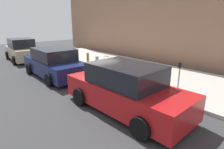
{
  "coord_description": "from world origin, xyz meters",
  "views": [
    {
      "loc": [
        -8.66,
        6.02,
        3.01
      ],
      "look_at": [
        -2.46,
        0.56,
        0.61
      ],
      "focal_mm": 29.5,
      "sensor_mm": 36.0,
      "label": 1
    }
  ],
  "objects_px": {
    "suitcase_teal_6": "(107,66)",
    "parked_car_red_0": "(125,89)",
    "suitcase_maroon_0": "(157,79)",
    "suitcase_red_4": "(121,70)",
    "parking_meter": "(179,73)",
    "suitcase_navy_2": "(136,75)",
    "fire_hydrant": "(97,62)",
    "parked_car_navy_1": "(54,63)",
    "suitcase_silver_1": "(146,78)",
    "bollard_post": "(88,60)",
    "suitcase_black_3": "(128,72)",
    "parked_car_beige_2": "(22,50)",
    "suitcase_olive_5": "(113,68)"
  },
  "relations": [
    {
      "from": "suitcase_teal_6",
      "to": "parked_car_red_0",
      "type": "xyz_separation_m",
      "value": [
        -3.86,
        2.4,
        0.27
      ]
    },
    {
      "from": "suitcase_maroon_0",
      "to": "parked_car_red_0",
      "type": "relative_size",
      "value": 0.17
    },
    {
      "from": "suitcase_red_4",
      "to": "parked_car_red_0",
      "type": "height_order",
      "value": "parked_car_red_0"
    },
    {
      "from": "parking_meter",
      "to": "suitcase_navy_2",
      "type": "bearing_deg",
      "value": 6.69
    },
    {
      "from": "fire_hydrant",
      "to": "parked_car_navy_1",
      "type": "distance_m",
      "value": 2.54
    },
    {
      "from": "parked_car_navy_1",
      "to": "suitcase_silver_1",
      "type": "bearing_deg",
      "value": -151.62
    },
    {
      "from": "suitcase_red_4",
      "to": "fire_hydrant",
      "type": "distance_m",
      "value": 2.04
    },
    {
      "from": "suitcase_silver_1",
      "to": "bollard_post",
      "type": "bearing_deg",
      "value": 2.2
    },
    {
      "from": "suitcase_black_3",
      "to": "parking_meter",
      "type": "xyz_separation_m",
      "value": [
        -2.7,
        -0.21,
        0.48
      ]
    },
    {
      "from": "suitcase_silver_1",
      "to": "suitcase_red_4",
      "type": "bearing_deg",
      "value": -1.38
    },
    {
      "from": "suitcase_silver_1",
      "to": "suitcase_teal_6",
      "type": "distance_m",
      "value": 2.8
    },
    {
      "from": "suitcase_black_3",
      "to": "parked_car_navy_1",
      "type": "bearing_deg",
      "value": 36.16
    },
    {
      "from": "parked_car_beige_2",
      "to": "parked_car_navy_1",
      "type": "bearing_deg",
      "value": -180.0
    },
    {
      "from": "bollard_post",
      "to": "parked_car_navy_1",
      "type": "distance_m",
      "value": 2.27
    },
    {
      "from": "parking_meter",
      "to": "bollard_post",
      "type": "bearing_deg",
      "value": 3.76
    },
    {
      "from": "parked_car_red_0",
      "to": "parked_car_beige_2",
      "type": "xyz_separation_m",
      "value": [
        11.48,
        0.0,
        0.02
      ]
    },
    {
      "from": "suitcase_silver_1",
      "to": "bollard_post",
      "type": "distance_m",
      "value": 4.54
    },
    {
      "from": "suitcase_maroon_0",
      "to": "suitcase_olive_5",
      "type": "relative_size",
      "value": 0.98
    },
    {
      "from": "suitcase_black_3",
      "to": "bollard_post",
      "type": "relative_size",
      "value": 1.02
    },
    {
      "from": "suitcase_maroon_0",
      "to": "parked_car_red_0",
      "type": "bearing_deg",
      "value": 100.61
    },
    {
      "from": "suitcase_maroon_0",
      "to": "fire_hydrant",
      "type": "distance_m",
      "value": 4.35
    },
    {
      "from": "suitcase_navy_2",
      "to": "parking_meter",
      "type": "bearing_deg",
      "value": -173.31
    },
    {
      "from": "suitcase_silver_1",
      "to": "parked_car_red_0",
      "type": "bearing_deg",
      "value": 113.37
    },
    {
      "from": "suitcase_silver_1",
      "to": "suitcase_black_3",
      "type": "bearing_deg",
      "value": -0.78
    },
    {
      "from": "suitcase_maroon_0",
      "to": "parked_car_navy_1",
      "type": "bearing_deg",
      "value": 26.02
    },
    {
      "from": "suitcase_black_3",
      "to": "parked_car_beige_2",
      "type": "height_order",
      "value": "parked_car_beige_2"
    },
    {
      "from": "suitcase_silver_1",
      "to": "parked_car_red_0",
      "type": "height_order",
      "value": "parked_car_red_0"
    },
    {
      "from": "suitcase_maroon_0",
      "to": "bollard_post",
      "type": "relative_size",
      "value": 0.84
    },
    {
      "from": "fire_hydrant",
      "to": "parked_car_beige_2",
      "type": "bearing_deg",
      "value": 19.92
    },
    {
      "from": "parked_car_red_0",
      "to": "suitcase_olive_5",
      "type": "bearing_deg",
      "value": -35.56
    },
    {
      "from": "suitcase_navy_2",
      "to": "parked_car_red_0",
      "type": "height_order",
      "value": "parked_car_red_0"
    },
    {
      "from": "suitcase_maroon_0",
      "to": "parking_meter",
      "type": "distance_m",
      "value": 1.07
    },
    {
      "from": "suitcase_red_4",
      "to": "suitcase_teal_6",
      "type": "xyz_separation_m",
      "value": [
        1.08,
        0.08,
        0.04
      ]
    },
    {
      "from": "bollard_post",
      "to": "parked_car_navy_1",
      "type": "relative_size",
      "value": 0.2
    },
    {
      "from": "suitcase_navy_2",
      "to": "fire_hydrant",
      "type": "xyz_separation_m",
      "value": [
        3.17,
        -0.0,
        0.14
      ]
    },
    {
      "from": "suitcase_silver_1",
      "to": "suitcase_black_3",
      "type": "xyz_separation_m",
      "value": [
        1.16,
        -0.02,
        0.06
      ]
    },
    {
      "from": "suitcase_navy_2",
      "to": "suitcase_red_4",
      "type": "bearing_deg",
      "value": -3.37
    },
    {
      "from": "suitcase_teal_6",
      "to": "parked_car_red_0",
      "type": "relative_size",
      "value": 0.21
    },
    {
      "from": "suitcase_olive_5",
      "to": "parking_meter",
      "type": "bearing_deg",
      "value": -175.59
    },
    {
      "from": "suitcase_navy_2",
      "to": "suitcase_olive_5",
      "type": "relative_size",
      "value": 0.82
    },
    {
      "from": "suitcase_silver_1",
      "to": "suitcase_olive_5",
      "type": "height_order",
      "value": "suitcase_olive_5"
    },
    {
      "from": "suitcase_teal_6",
      "to": "parking_meter",
      "type": "height_order",
      "value": "parking_meter"
    },
    {
      "from": "parked_car_beige_2",
      "to": "suitcase_olive_5",
      "type": "bearing_deg",
      "value": -163.79
    },
    {
      "from": "suitcase_maroon_0",
      "to": "fire_hydrant",
      "type": "xyz_separation_m",
      "value": [
        4.35,
        0.08,
        0.08
      ]
    },
    {
      "from": "bollard_post",
      "to": "parking_meter",
      "type": "distance_m",
      "value": 6.1
    },
    {
      "from": "suitcase_maroon_0",
      "to": "suitcase_navy_2",
      "type": "height_order",
      "value": "suitcase_maroon_0"
    },
    {
      "from": "suitcase_silver_1",
      "to": "parked_car_red_0",
      "type": "xyz_separation_m",
      "value": [
        -1.05,
        2.44,
        0.34
      ]
    },
    {
      "from": "suitcase_teal_6",
      "to": "bollard_post",
      "type": "distance_m",
      "value": 1.74
    },
    {
      "from": "parking_meter",
      "to": "parked_car_beige_2",
      "type": "bearing_deg",
      "value": 12.56
    },
    {
      "from": "suitcase_red_4",
      "to": "suitcase_teal_6",
      "type": "bearing_deg",
      "value": 4.41
    }
  ]
}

